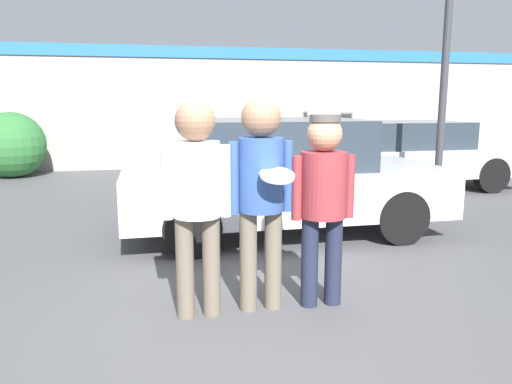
# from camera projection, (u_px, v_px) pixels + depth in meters

# --- Properties ---
(ground_plane) EXTENTS (56.00, 56.00, 0.00)m
(ground_plane) POSITION_uv_depth(u_px,v_px,m) (257.00, 317.00, 4.20)
(ground_plane) COLOR #4C4C4F
(storefront_building) EXTENTS (24.00, 0.22, 3.21)m
(storefront_building) POSITION_uv_depth(u_px,v_px,m) (178.00, 107.00, 13.38)
(storefront_building) COLOR gray
(storefront_building) RESTS_ON ground
(person_left) EXTENTS (0.56, 0.39, 1.80)m
(person_left) POSITION_uv_depth(u_px,v_px,m) (197.00, 188.00, 4.04)
(person_left) COLOR #665B4C
(person_left) RESTS_ON ground
(person_middle_with_frisbee) EXTENTS (0.55, 0.60, 1.82)m
(person_middle_with_frisbee) POSITION_uv_depth(u_px,v_px,m) (261.00, 183.00, 4.18)
(person_middle_with_frisbee) COLOR #665B4C
(person_middle_with_frisbee) RESTS_ON ground
(person_right) EXTENTS (0.57, 0.40, 1.68)m
(person_right) POSITION_uv_depth(u_px,v_px,m) (323.00, 192.00, 4.29)
(person_right) COLOR #1E2338
(person_right) RESTS_ON ground
(parked_car_near) EXTENTS (4.26, 1.91, 1.55)m
(parked_car_near) POSITION_uv_depth(u_px,v_px,m) (281.00, 177.00, 6.76)
(parked_car_near) COLOR silver
(parked_car_near) RESTS_ON ground
(parked_car_far) EXTENTS (4.70, 1.91, 1.38)m
(parked_car_far) POSITION_uv_depth(u_px,v_px,m) (403.00, 154.00, 10.29)
(parked_car_far) COLOR silver
(parked_car_far) RESTS_ON ground
(shrub) EXTENTS (1.55, 1.55, 1.55)m
(shrub) POSITION_uv_depth(u_px,v_px,m) (12.00, 145.00, 11.78)
(shrub) COLOR #2D6B33
(shrub) RESTS_ON ground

